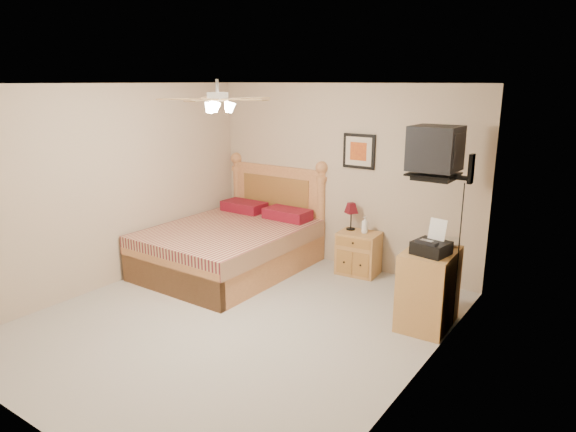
% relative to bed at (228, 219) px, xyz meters
% --- Properties ---
extents(floor, '(4.50, 4.50, 0.00)m').
position_rel_bed_xyz_m(floor, '(1.09, -1.12, -0.72)').
color(floor, '#A49D94').
rests_on(floor, ground).
extents(ceiling, '(4.00, 4.50, 0.04)m').
position_rel_bed_xyz_m(ceiling, '(1.09, -1.12, 1.78)').
color(ceiling, white).
rests_on(ceiling, ground).
extents(wall_back, '(4.00, 0.04, 2.50)m').
position_rel_bed_xyz_m(wall_back, '(1.09, 1.13, 0.53)').
color(wall_back, tan).
rests_on(wall_back, ground).
extents(wall_front, '(4.00, 0.04, 2.50)m').
position_rel_bed_xyz_m(wall_front, '(1.09, -3.37, 0.53)').
color(wall_front, tan).
rests_on(wall_front, ground).
extents(wall_left, '(0.04, 4.50, 2.50)m').
position_rel_bed_xyz_m(wall_left, '(-0.91, -1.12, 0.53)').
color(wall_left, tan).
rests_on(wall_left, ground).
extents(wall_right, '(0.04, 4.50, 2.50)m').
position_rel_bed_xyz_m(wall_right, '(3.09, -1.12, 0.53)').
color(wall_right, tan).
rests_on(wall_right, ground).
extents(bed, '(1.70, 2.23, 1.44)m').
position_rel_bed_xyz_m(bed, '(0.00, 0.00, 0.00)').
color(bed, '#B07046').
rests_on(bed, ground).
extents(nightstand, '(0.56, 0.44, 0.57)m').
position_rel_bed_xyz_m(nightstand, '(1.52, 0.88, -0.43)').
color(nightstand, '#BE8A44').
rests_on(nightstand, ground).
extents(table_lamp, '(0.24, 0.24, 0.37)m').
position_rel_bed_xyz_m(table_lamp, '(1.36, 0.95, 0.04)').
color(table_lamp, '#5D1019').
rests_on(table_lamp, nightstand).
extents(lotion_bottle, '(0.11, 0.11, 0.23)m').
position_rel_bed_xyz_m(lotion_bottle, '(1.59, 0.91, -0.03)').
color(lotion_bottle, white).
rests_on(lotion_bottle, nightstand).
extents(framed_picture, '(0.46, 0.04, 0.46)m').
position_rel_bed_xyz_m(framed_picture, '(1.36, 1.11, 0.90)').
color(framed_picture, black).
rests_on(framed_picture, wall_back).
extents(dresser, '(0.52, 0.73, 0.83)m').
position_rel_bed_xyz_m(dresser, '(2.82, -0.06, -0.30)').
color(dresser, '#B78843').
rests_on(dresser, ground).
extents(fax_machine, '(0.38, 0.39, 0.35)m').
position_rel_bed_xyz_m(fax_machine, '(2.85, -0.16, 0.29)').
color(fax_machine, black).
rests_on(fax_machine, dresser).
extents(magazine_lower, '(0.19, 0.25, 0.02)m').
position_rel_bed_xyz_m(magazine_lower, '(2.80, 0.23, 0.12)').
color(magazine_lower, '#B5A993').
rests_on(magazine_lower, dresser).
extents(magazine_upper, '(0.30, 0.35, 0.02)m').
position_rel_bed_xyz_m(magazine_upper, '(2.80, 0.23, 0.15)').
color(magazine_upper, gray).
rests_on(magazine_upper, magazine_lower).
extents(wall_tv, '(0.56, 0.46, 0.58)m').
position_rel_bed_xyz_m(wall_tv, '(2.84, 0.22, 1.09)').
color(wall_tv, black).
rests_on(wall_tv, wall_right).
extents(ceiling_fan, '(1.14, 1.14, 0.28)m').
position_rel_bed_xyz_m(ceiling_fan, '(1.09, -1.32, 1.64)').
color(ceiling_fan, white).
rests_on(ceiling_fan, ceiling).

